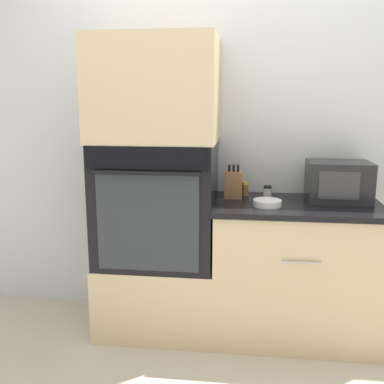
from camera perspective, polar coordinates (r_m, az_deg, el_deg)
ground_plane at (r=2.92m, az=2.49°, el=-19.73°), size 12.00×12.00×0.00m
wall_back at (r=3.13m, az=3.63°, el=6.70°), size 8.00×0.05×2.50m
oven_cabinet_base at (r=3.12m, az=-4.22°, el=-12.62°), size 0.77×0.60×0.48m
wall_oven at (r=2.91m, az=-4.43°, el=-1.27°), size 0.74×0.64×0.78m
oven_cabinet_upper at (r=2.84m, az=-4.64°, el=12.78°), size 0.77×0.60×0.63m
counter_unit at (r=3.00m, az=12.89°, el=-9.63°), size 1.04×0.63×0.89m
microwave at (r=2.98m, az=18.09°, el=1.29°), size 0.39×0.29×0.25m
knife_block at (r=2.94m, az=5.27°, el=0.96°), size 0.11×0.11×0.22m
bowl at (r=2.75m, az=9.53°, el=-1.37°), size 0.17×0.17×0.04m
condiment_jar_near at (r=3.03m, az=9.56°, el=0.10°), size 0.06×0.06×0.07m
condiment_jar_mid at (r=3.03m, az=6.74°, el=0.42°), size 0.05×0.05×0.10m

